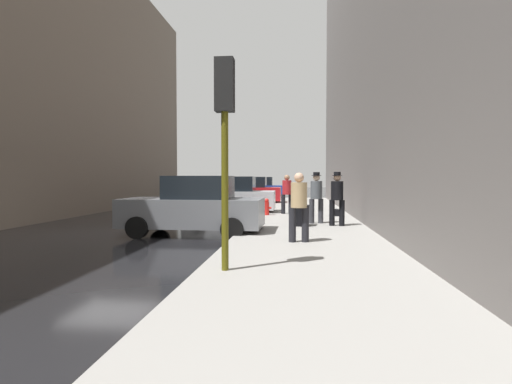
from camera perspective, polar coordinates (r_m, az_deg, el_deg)
name	(u,v)px	position (r m, az deg, el deg)	size (l,w,h in m)	color
ground_plane	(111,234)	(13.20, -20.01, -5.62)	(120.00, 120.00, 0.00)	black
sidewalk	(306,234)	(11.89, 7.17, -5.99)	(4.00, 40.00, 0.15)	gray
parked_gray_coupe	(194,207)	(12.17, -8.81, -2.14)	(4.23, 2.11, 1.79)	slate
parked_silver_sedan	(231,197)	(18.74, -3.61, -0.65)	(4.22, 2.10, 1.79)	#B7BABF
parked_red_hatchback	(249,191)	(25.85, -1.00, 0.10)	(4.21, 2.08, 1.79)	#B2191E
parked_blue_sedan	(259,188)	(32.60, 0.42, 0.51)	(4.24, 2.13, 1.79)	navy
fire_hydrant	(267,207)	(16.93, 1.52, -2.13)	(0.42, 0.22, 0.70)	red
traffic_light	(225,117)	(6.89, -4.48, 10.58)	(0.32, 0.32, 3.60)	#514C0F
pedestrian_with_beanie	(316,195)	(13.98, 8.62, -0.42)	(0.53, 0.48, 1.78)	#333338
pedestrian_with_fedora	(337,196)	(13.37, 11.50, -0.55)	(0.52, 0.45, 1.78)	black
pedestrian_in_tan_coat	(299,203)	(9.86, 6.15, -1.62)	(0.52, 0.45, 1.71)	black
pedestrian_in_red_jacket	(287,192)	(17.56, 4.43, 0.00)	(0.52, 0.44, 1.71)	black
rolling_suitcase	(303,215)	(13.25, 6.68, -3.34)	(0.44, 0.61, 1.04)	black
duffel_bag	(335,212)	(16.90, 11.18, -2.88)	(0.32, 0.44, 0.28)	black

